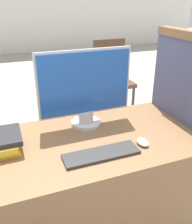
{
  "coord_description": "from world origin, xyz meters",
  "views": [
    {
      "loc": [
        -0.41,
        -0.81,
        1.51
      ],
      "look_at": [
        0.02,
        0.31,
        0.95
      ],
      "focal_mm": 40.0,
      "sensor_mm": 36.0,
      "label": 1
    }
  ],
  "objects_px": {
    "mouse": "(143,142)",
    "keyboard": "(101,154)",
    "monitor": "(85,88)",
    "far_chair": "(112,74)",
    "book_stack": "(3,142)"
  },
  "relations": [
    {
      "from": "monitor",
      "to": "book_stack",
      "type": "distance_m",
      "value": 0.55
    },
    {
      "from": "keyboard",
      "to": "book_stack",
      "type": "xyz_separation_m",
      "value": [
        -0.46,
        0.24,
        0.04
      ]
    },
    {
      "from": "monitor",
      "to": "mouse",
      "type": "xyz_separation_m",
      "value": [
        0.21,
        -0.34,
        -0.23
      ]
    },
    {
      "from": "monitor",
      "to": "keyboard",
      "type": "relative_size",
      "value": 1.45
    },
    {
      "from": "mouse",
      "to": "monitor",
      "type": "bearing_deg",
      "value": 122.08
    },
    {
      "from": "keyboard",
      "to": "far_chair",
      "type": "height_order",
      "value": "far_chair"
    },
    {
      "from": "monitor",
      "to": "far_chair",
      "type": "xyz_separation_m",
      "value": [
        0.92,
        1.62,
        -0.46
      ]
    },
    {
      "from": "monitor",
      "to": "mouse",
      "type": "bearing_deg",
      "value": -57.92
    },
    {
      "from": "mouse",
      "to": "book_stack",
      "type": "relative_size",
      "value": 0.35
    },
    {
      "from": "far_chair",
      "to": "keyboard",
      "type": "bearing_deg",
      "value": -128.63
    },
    {
      "from": "monitor",
      "to": "far_chair",
      "type": "bearing_deg",
      "value": 60.4
    },
    {
      "from": "keyboard",
      "to": "mouse",
      "type": "distance_m",
      "value": 0.25
    },
    {
      "from": "mouse",
      "to": "keyboard",
      "type": "bearing_deg",
      "value": -176.68
    },
    {
      "from": "monitor",
      "to": "mouse",
      "type": "distance_m",
      "value": 0.46
    },
    {
      "from": "monitor",
      "to": "mouse",
      "type": "height_order",
      "value": "monitor"
    }
  ]
}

